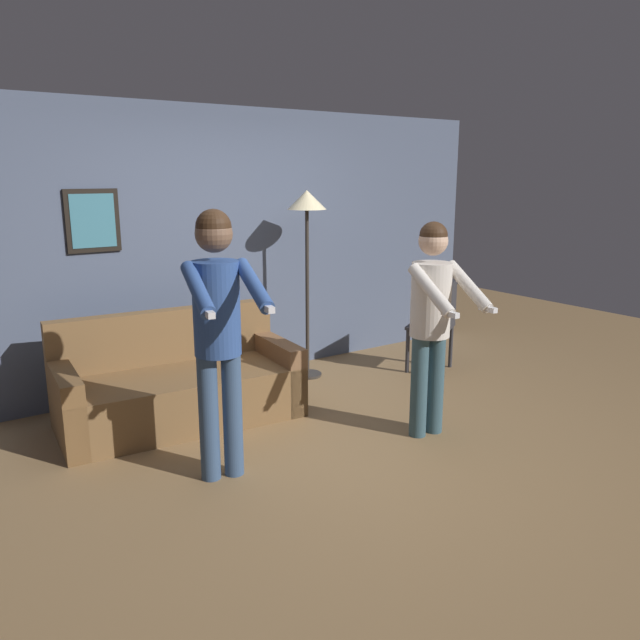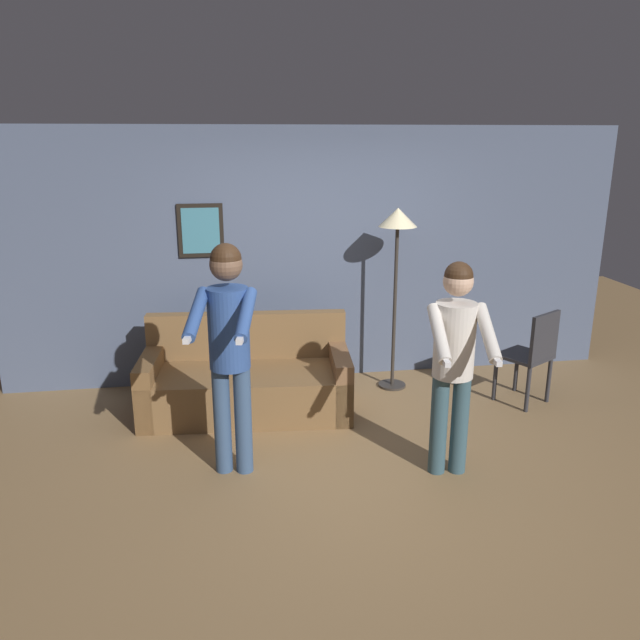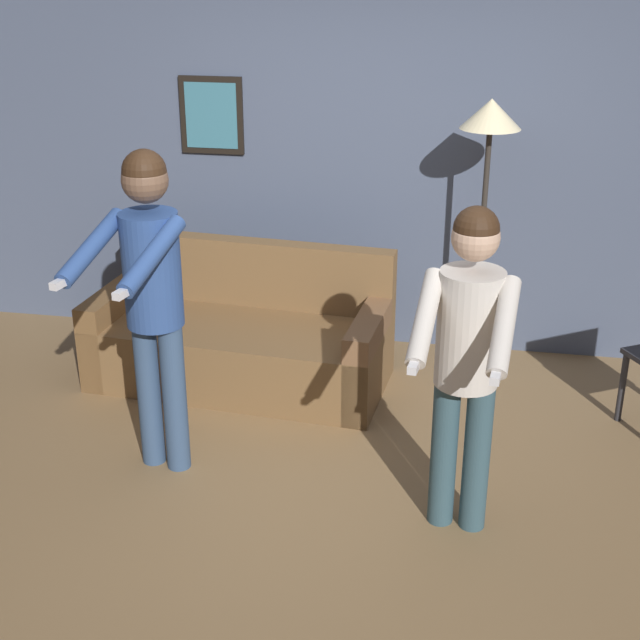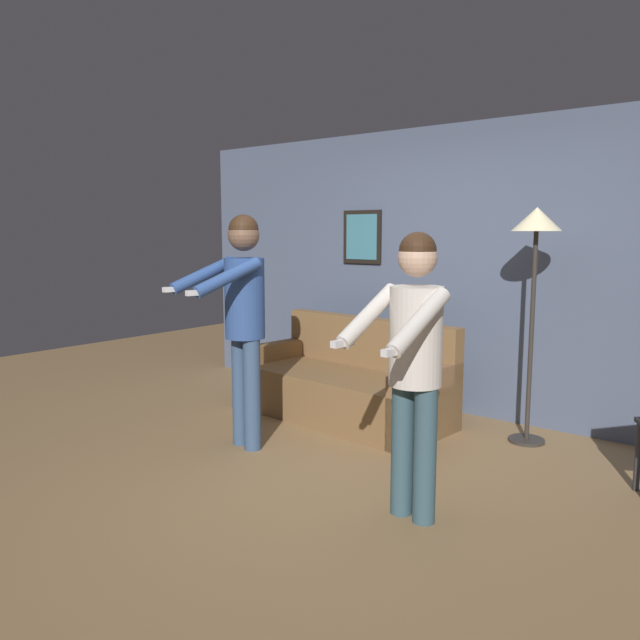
% 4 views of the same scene
% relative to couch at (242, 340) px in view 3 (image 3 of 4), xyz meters
% --- Properties ---
extents(ground_plane, '(12.00, 12.00, 0.00)m').
position_rel_couch_xyz_m(ground_plane, '(0.78, -1.13, -0.28)').
color(ground_plane, olive).
extents(back_wall_assembly, '(6.40, 0.09, 2.60)m').
position_rel_couch_xyz_m(back_wall_assembly, '(0.77, 0.81, 1.02)').
color(back_wall_assembly, '#4D5972').
rests_on(back_wall_assembly, ground_plane).
extents(couch, '(1.96, 1.01, 0.87)m').
position_rel_couch_xyz_m(couch, '(0.00, 0.00, 0.00)').
color(couch, brown).
rests_on(couch, ground_plane).
extents(torchiere_lamp, '(0.37, 0.37, 1.83)m').
position_rel_couch_xyz_m(torchiere_lamp, '(1.51, 0.36, 1.29)').
color(torchiere_lamp, '#332D28').
rests_on(torchiere_lamp, ground_plane).
extents(person_standing_left, '(0.52, 0.75, 1.78)m').
position_rel_couch_xyz_m(person_standing_left, '(-0.16, -1.12, 0.81)').
color(person_standing_left, '#375174').
rests_on(person_standing_left, ground_plane).
extents(person_standing_right, '(0.48, 0.66, 1.65)m').
position_rel_couch_xyz_m(person_standing_right, '(1.47, -1.38, 0.71)').
color(person_standing_right, '#35535F').
rests_on(person_standing_right, ground_plane).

